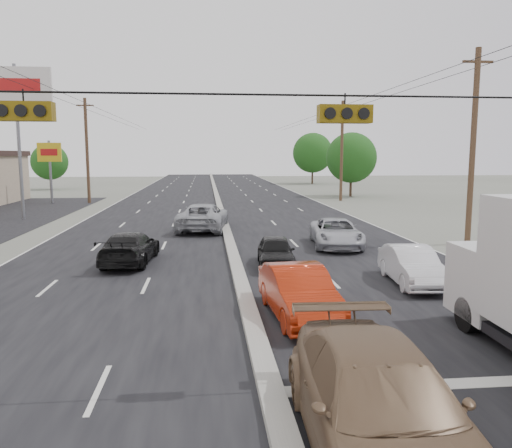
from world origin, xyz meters
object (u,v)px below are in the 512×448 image
object	(u,v)px
red_sedan	(299,293)
oncoming_near	(130,248)
tree_right_far	(313,153)
pole_sign_billboard	(16,95)
tree_left_far	(50,162)
queue_car_a	(276,252)
oncoming_far	(203,217)
queue_car_c	(336,233)
utility_pole_right_c	(342,150)
utility_pole_left_c	(87,150)
queue_car_b	(412,266)
pole_sign_far	(50,157)
tree_right_mid	(351,158)
tan_sedan	(380,407)
utility_pole_right_b	(473,146)

from	to	relation	value
red_sedan	oncoming_near	world-z (taller)	red_sedan
oncoming_near	tree_right_far	bearing A→B (deg)	-104.63
pole_sign_billboard	tree_left_far	xyz separation A→B (m)	(-7.50, 32.00, -5.15)
queue_car_a	oncoming_far	xyz separation A→B (m)	(-3.06, 10.55, 0.19)
queue_car_c	oncoming_far	distance (m)	9.25
utility_pole_right_c	red_sedan	world-z (taller)	utility_pole_right_c
utility_pole_left_c	oncoming_near	world-z (taller)	utility_pole_left_c
pole_sign_billboard	queue_car_b	world-z (taller)	pole_sign_billboard
tree_left_far	oncoming_far	distance (m)	44.05
queue_car_a	oncoming_near	distance (m)	6.29
utility_pole_left_c	pole_sign_far	size ratio (longest dim) A/B	1.67
red_sedan	queue_car_b	xyz separation A→B (m)	(4.76, 3.29, -0.06)
pole_sign_billboard	oncoming_near	world-z (taller)	pole_sign_billboard
tree_right_mid	tree_right_far	xyz separation A→B (m)	(1.00, 25.00, 0.62)
red_sedan	oncoming_far	distance (m)	17.42
tree_right_mid	queue_car_b	world-z (taller)	tree_right_mid
tree_right_far	red_sedan	distance (m)	67.74
tan_sedan	queue_car_c	distance (m)	18.06
utility_pole_right_b	queue_car_c	world-z (taller)	utility_pole_right_b
utility_pole_left_c	red_sedan	bearing A→B (deg)	-68.90
queue_car_a	queue_car_b	size ratio (longest dim) A/B	0.91
oncoming_near	tan_sedan	bearing A→B (deg)	116.80
utility_pole_right_c	pole_sign_billboard	bearing A→B (deg)	-156.04
utility_pole_left_c	oncoming_far	distance (m)	22.27
utility_pole_right_c	tree_left_far	world-z (taller)	utility_pole_right_c
utility_pole_right_b	queue_car_c	bearing A→B (deg)	-179.04
utility_pole_left_c	pole_sign_billboard	distance (m)	12.73
pole_sign_billboard	oncoming_far	bearing A→B (deg)	-27.52
pole_sign_far	tree_right_far	bearing A→B (deg)	43.15
tan_sedan	utility_pole_left_c	bearing A→B (deg)	110.31
tan_sedan	queue_car_a	size ratio (longest dim) A/B	1.55
utility_pole_left_c	pole_sign_far	xyz separation A→B (m)	(-3.50, -0.00, -0.70)
red_sedan	oncoming_far	world-z (taller)	oncoming_far
tree_right_mid	red_sedan	xyz separation A→B (m)	(-13.60, -41.01, -3.60)
tree_right_mid	red_sedan	size ratio (longest dim) A/B	1.60
tree_right_far	utility_pole_right_b	bearing A→B (deg)	-93.64
red_sedan	oncoming_far	size ratio (longest dim) A/B	0.75
utility_pole_right_b	queue_car_b	xyz separation A→B (m)	(-6.34, -7.73, -4.43)
utility_pole_right_c	oncoming_near	bearing A→B (deg)	-121.15
tree_left_far	tan_sedan	xyz separation A→B (m)	(23.40, -62.74, -2.88)
utility_pole_right_c	pole_sign_billboard	xyz separation A→B (m)	(-27.00, -12.00, 3.76)
pole_sign_far	red_sedan	size ratio (longest dim) A/B	1.34
utility_pole_right_c	tree_left_far	distance (m)	39.90
tree_right_mid	queue_car_b	bearing A→B (deg)	-103.19
utility_pole_left_c	oncoming_far	size ratio (longest dim) A/B	1.68
queue_car_b	tree_right_far	bearing A→B (deg)	85.72
pole_sign_far	queue_car_a	distance (m)	34.49
utility_pole_left_c	utility_pole_right_b	distance (m)	35.36
utility_pole_left_c	tree_left_far	bearing A→B (deg)	115.41
pole_sign_billboard	oncoming_far	size ratio (longest dim) A/B	1.85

